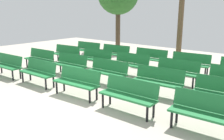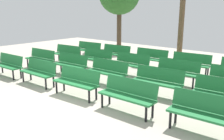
{
  "view_description": "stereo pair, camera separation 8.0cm",
  "coord_description": "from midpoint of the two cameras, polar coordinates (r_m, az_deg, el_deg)",
  "views": [
    {
      "loc": [
        5.31,
        -3.15,
        2.65
      ],
      "look_at": [
        0.0,
        3.14,
        0.55
      ],
      "focal_mm": 38.35,
      "sensor_mm": 36.0,
      "label": 1
    },
    {
      "loc": [
        5.37,
        -3.1,
        2.65
      ],
      "look_at": [
        0.0,
        3.14,
        0.55
      ],
      "focal_mm": 38.35,
      "sensor_mm": 36.0,
      "label": 2
    }
  ],
  "objects": [
    {
      "name": "bench_r0_c3",
      "position": [
        6.32,
        3.68,
        -5.57
      ],
      "size": [
        1.62,
        0.54,
        0.87
      ],
      "rotation": [
        0.0,
        0.0,
        0.04
      ],
      "color": "#1E7238",
      "rests_on": "ground_plane"
    },
    {
      "name": "bench_r0_c2",
      "position": [
        7.5,
        -8.57,
        -2.49
      ],
      "size": [
        1.63,
        0.61,
        0.87
      ],
      "rotation": [
        0.0,
        0.0,
        0.08
      ],
      "color": "#1E7238",
      "rests_on": "ground_plane"
    },
    {
      "name": "bench_r0_c1",
      "position": [
        8.98,
        -17.31,
        -0.18
      ],
      "size": [
        1.61,
        0.53,
        0.87
      ],
      "rotation": [
        0.0,
        0.0,
        0.03
      ],
      "color": "#1E7238",
      "rests_on": "ground_plane"
    },
    {
      "name": "bench_r1_c1",
      "position": [
        9.94,
        -10.14,
        1.61
      ],
      "size": [
        1.63,
        0.59,
        0.87
      ],
      "rotation": [
        0.0,
        0.0,
        0.07
      ],
      "color": "#1E7238",
      "rests_on": "ground_plane"
    },
    {
      "name": "bench_r2_c3",
      "position": [
        9.01,
        14.95,
        0.04
      ],
      "size": [
        1.62,
        0.55,
        0.87
      ],
      "rotation": [
        0.0,
        0.0,
        0.04
      ],
      "color": "#1E7238",
      "rests_on": "ground_plane"
    },
    {
      "name": "ground_plane",
      "position": [
        6.74,
        -18.12,
        -9.62
      ],
      "size": [
        24.49,
        24.49,
        0.0
      ],
      "primitive_type": "plane",
      "color": "#B2A899"
    },
    {
      "name": "bench_r3_c2",
      "position": [
        11.17,
        8.83,
        3.06
      ],
      "size": [
        1.62,
        0.55,
        0.87
      ],
      "rotation": [
        0.0,
        0.0,
        0.05
      ],
      "color": "#1E7238",
      "rests_on": "ground_plane"
    },
    {
      "name": "bench_r1_c2",
      "position": [
        8.65,
        -1.34,
        -0.07
      ],
      "size": [
        1.62,
        0.55,
        0.87
      ],
      "rotation": [
        0.0,
        0.0,
        0.05
      ],
      "color": "#1E7238",
      "rests_on": "ground_plane"
    },
    {
      "name": "bench_r2_c1",
      "position": [
        11.02,
        -4.1,
        3.04
      ],
      "size": [
        1.63,
        0.61,
        0.87
      ],
      "rotation": [
        0.0,
        0.0,
        0.08
      ],
      "color": "#1E7238",
      "rests_on": "ground_plane"
    },
    {
      "name": "tree_0",
      "position": [
        12.31,
        15.74,
        9.75
      ],
      "size": [
        0.26,
        0.26,
        3.57
      ],
      "color": "brown",
      "rests_on": "ground_plane"
    },
    {
      "name": "bench_r0_c4",
      "position": [
        5.62,
        21.4,
        -9.18
      ],
      "size": [
        1.63,
        0.59,
        0.87
      ],
      "rotation": [
        0.0,
        0.0,
        0.07
      ],
      "color": "#1E7238",
      "rests_on": "ground_plane"
    },
    {
      "name": "bench_r2_c0",
      "position": [
        12.35,
        -11.13,
        4.03
      ],
      "size": [
        1.64,
        0.62,
        0.87
      ],
      "rotation": [
        0.0,
        0.0,
        0.09
      ],
      "color": "#1E7238",
      "rests_on": "ground_plane"
    },
    {
      "name": "bench_r3_c0",
      "position": [
        13.41,
        -6.11,
        5.02
      ],
      "size": [
        1.63,
        0.59,
        0.87
      ],
      "rotation": [
        0.0,
        0.0,
        0.07
      ],
      "color": "#1E7238",
      "rests_on": "ground_plane"
    },
    {
      "name": "bench_r1_c0",
      "position": [
        11.39,
        -17.01,
        2.82
      ],
      "size": [
        1.63,
        0.58,
        0.87
      ],
      "rotation": [
        0.0,
        0.0,
        0.06
      ],
      "color": "#1E7238",
      "rests_on": "ground_plane"
    },
    {
      "name": "bench_r3_c3",
      "position": [
        10.46,
        17.89,
        1.77
      ],
      "size": [
        1.63,
        0.61,
        0.87
      ],
      "rotation": [
        0.0,
        0.0,
        0.08
      ],
      "color": "#1E7238",
      "rests_on": "ground_plane"
    },
    {
      "name": "bench_r1_c4",
      "position": [
        7.02,
        24.91,
        -4.88
      ],
      "size": [
        1.63,
        0.6,
        0.87
      ],
      "rotation": [
        0.0,
        0.0,
        0.08
      ],
      "color": "#1E7238",
      "rests_on": "ground_plane"
    },
    {
      "name": "bench_r1_c3",
      "position": [
        7.63,
        10.63,
        -2.29
      ],
      "size": [
        1.64,
        0.62,
        0.87
      ],
      "rotation": [
        0.0,
        0.0,
        0.09
      ],
      "color": "#1E7238",
      "rests_on": "ground_plane"
    },
    {
      "name": "bench_r3_c1",
      "position": [
        12.23,
        0.46,
        4.2
      ],
      "size": [
        1.63,
        0.61,
        0.87
      ],
      "rotation": [
        0.0,
        0.0,
        0.08
      ],
      "color": "#1E7238",
      "rests_on": "ground_plane"
    },
    {
      "name": "bench_r0_c0",
      "position": [
        10.52,
        -23.8,
        1.3
      ],
      "size": [
        1.62,
        0.57,
        0.87
      ],
      "rotation": [
        0.0,
        0.0,
        0.06
      ],
      "color": "#1E7238",
      "rests_on": "ground_plane"
    },
    {
      "name": "bench_r2_c2",
      "position": [
        9.92,
        4.26,
        1.77
      ],
      "size": [
        1.61,
        0.53,
        0.87
      ],
      "rotation": [
        0.0,
        0.0,
        0.03
      ],
      "color": "#1E7238",
      "rests_on": "ground_plane"
    }
  ]
}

